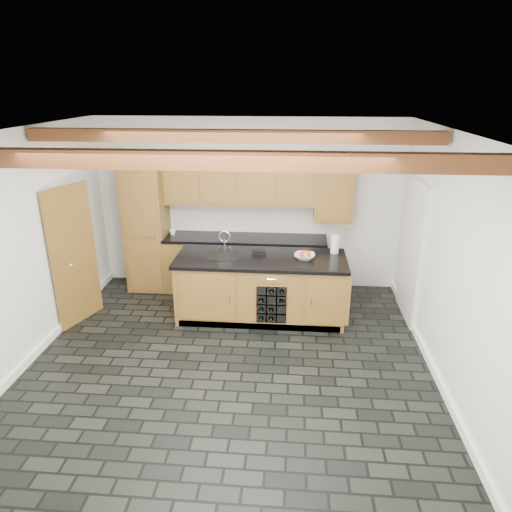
{
  "coord_description": "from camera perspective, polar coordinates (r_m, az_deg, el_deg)",
  "views": [
    {
      "loc": [
        0.74,
        -4.82,
        3.27
      ],
      "look_at": [
        0.27,
        0.8,
        1.14
      ],
      "focal_mm": 32.0,
      "sensor_mm": 36.0,
      "label": 1
    }
  ],
  "objects": [
    {
      "name": "ground",
      "position": [
        5.87,
        -3.37,
        -13.18
      ],
      "size": [
        5.0,
        5.0,
        0.0
      ],
      "primitive_type": "plane",
      "color": "black",
      "rests_on": "ground"
    },
    {
      "name": "room_shell",
      "position": [
        5.68,
        -3.8,
        2.81
      ],
      "size": [
        5.01,
        5.0,
        5.0
      ],
      "color": "white",
      "rests_on": "ground"
    },
    {
      "name": "back_cabinetry",
      "position": [
        7.5,
        -4.01,
        2.88
      ],
      "size": [
        3.65,
        0.62,
        2.2
      ],
      "color": "olive",
      "rests_on": "ground"
    },
    {
      "name": "island",
      "position": [
        6.73,
        0.66,
        -3.92
      ],
      "size": [
        2.48,
        0.96,
        0.93
      ],
      "color": "olive",
      "rests_on": "ground"
    },
    {
      "name": "faucet",
      "position": [
        6.64,
        -4.09,
        0.36
      ],
      "size": [
        0.45,
        0.4,
        0.34
      ],
      "color": "black",
      "rests_on": "island"
    },
    {
      "name": "kitchen_scale",
      "position": [
        6.69,
        0.36,
        0.51
      ],
      "size": [
        0.22,
        0.14,
        0.06
      ],
      "rotation": [
        0.0,
        0.0,
        0.15
      ],
      "color": "black",
      "rests_on": "island"
    },
    {
      "name": "fruit_bowl",
      "position": [
        6.53,
        6.09,
        -0.05
      ],
      "size": [
        0.32,
        0.32,
        0.07
      ],
      "primitive_type": "imported",
      "rotation": [
        0.0,
        0.0,
        -0.12
      ],
      "color": "silver",
      "rests_on": "island"
    },
    {
      "name": "fruit_cluster",
      "position": [
        6.52,
        6.1,
        0.26
      ],
      "size": [
        0.16,
        0.17,
        0.07
      ],
      "color": "red",
      "rests_on": "fruit_bowl"
    },
    {
      "name": "paper_towel",
      "position": [
        6.79,
        9.83,
        1.41
      ],
      "size": [
        0.12,
        0.12,
        0.26
      ],
      "primitive_type": "cylinder",
      "color": "white",
      "rests_on": "island"
    },
    {
      "name": "mug",
      "position": [
        7.66,
        -10.4,
        2.95
      ],
      "size": [
        0.12,
        0.12,
        0.09
      ],
      "primitive_type": "imported",
      "rotation": [
        0.0,
        0.0,
        0.25
      ],
      "color": "white",
      "rests_on": "back_cabinetry"
    }
  ]
}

